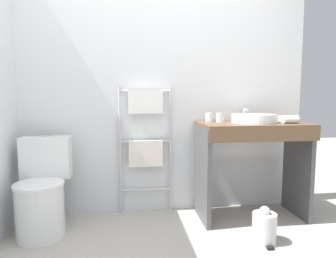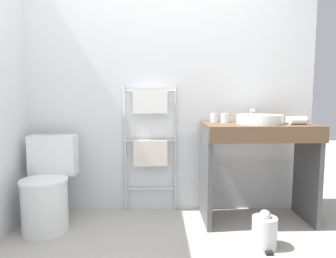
{
  "view_description": "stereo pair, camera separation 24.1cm",
  "coord_description": "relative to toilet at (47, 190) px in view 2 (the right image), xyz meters",
  "views": [
    {
      "loc": [
        -0.33,
        -1.49,
        1.13
      ],
      "look_at": [
        -0.01,
        0.89,
        0.87
      ],
      "focal_mm": 32.0,
      "sensor_mm": 36.0,
      "label": 1
    },
    {
      "loc": [
        -0.09,
        -1.51,
        1.13
      ],
      "look_at": [
        -0.01,
        0.89,
        0.87
      ],
      "focal_mm": 32.0,
      "sensor_mm": 36.0,
      "label": 2
    }
  ],
  "objects": [
    {
      "name": "wall_back",
      "position": [
        1.04,
        0.44,
        0.9
      ],
      "size": [
        2.88,
        0.12,
        2.46
      ],
      "primitive_type": "cube",
      "color": "silver",
      "rests_on": "ground_plane"
    },
    {
      "name": "toilet",
      "position": [
        0.0,
        0.0,
        0.0
      ],
      "size": [
        0.41,
        0.53,
        0.79
      ],
      "color": "white",
      "rests_on": "ground_plane"
    },
    {
      "name": "towel_radiator",
      "position": [
        0.88,
        0.33,
        0.44
      ],
      "size": [
        0.51,
        0.06,
        1.23
      ],
      "color": "silver",
      "rests_on": "ground_plane"
    },
    {
      "name": "vanity_counter",
      "position": [
        1.84,
        0.08,
        0.27
      ],
      "size": [
        0.97,
        0.56,
        0.89
      ],
      "color": "brown",
      "rests_on": "ground_plane"
    },
    {
      "name": "sink_basin",
      "position": [
        1.85,
        0.09,
        0.6
      ],
      "size": [
        0.4,
        0.4,
        0.08
      ],
      "color": "white",
      "rests_on": "vanity_counter"
    },
    {
      "name": "faucet",
      "position": [
        1.85,
        0.3,
        0.64
      ],
      "size": [
        0.02,
        0.1,
        0.12
      ],
      "color": "silver",
      "rests_on": "vanity_counter"
    },
    {
      "name": "cup_near_wall",
      "position": [
        1.48,
        0.26,
        0.6
      ],
      "size": [
        0.07,
        0.07,
        0.08
      ],
      "color": "white",
      "rests_on": "vanity_counter"
    },
    {
      "name": "cup_near_edge",
      "position": [
        1.56,
        0.2,
        0.6
      ],
      "size": [
        0.07,
        0.07,
        0.09
      ],
      "color": "white",
      "rests_on": "vanity_counter"
    },
    {
      "name": "hair_dryer",
      "position": [
        2.15,
        -0.0,
        0.59
      ],
      "size": [
        0.18,
        0.16,
        0.07
      ],
      "color": "white",
      "rests_on": "vanity_counter"
    },
    {
      "name": "trash_bin",
      "position": [
        1.74,
        -0.41,
        -0.21
      ],
      "size": [
        0.19,
        0.22,
        0.29
      ],
      "color": "#B7B7BC",
      "rests_on": "ground_plane"
    }
  ]
}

